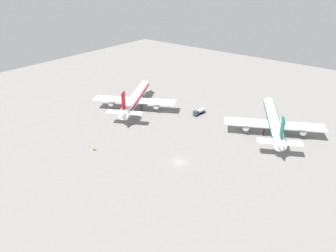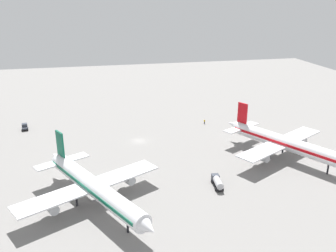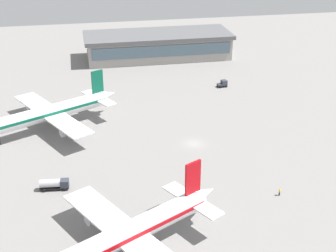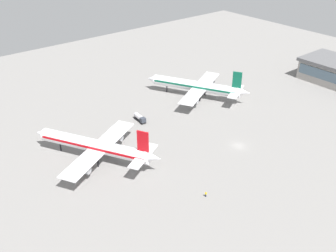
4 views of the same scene
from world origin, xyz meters
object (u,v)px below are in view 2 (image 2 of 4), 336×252
airplane_at_gate (285,143)px  ground_crew_worker (204,121)px  airplane_taxiing (93,186)px  fuel_truck (217,182)px  baggage_tug (25,127)px

airplane_at_gate → ground_crew_worker: size_ratio=24.93×
ground_crew_worker → airplane_taxiing: bearing=164.7°
airplane_taxiing → fuel_truck: size_ratio=6.49×
ground_crew_worker → airplane_at_gate: bearing=-133.0°
airplane_at_gate → baggage_tug: airplane_at_gate is taller
fuel_truck → ground_crew_worker: size_ratio=3.87×
airplane_taxiing → fuel_truck: bearing=66.2°
fuel_truck → ground_crew_worker: bearing=-8.1°
baggage_tug → airplane_at_gate: bearing=-127.4°
ground_crew_worker → fuel_truck: bearing=-168.3°
airplane_at_gate → baggage_tug: bearing=-146.7°
fuel_truck → airplane_taxiing: bearing=99.9°
airplane_taxiing → ground_crew_worker: 66.50m
airplane_taxiing → ground_crew_worker: airplane_taxiing is taller
airplane_at_gate → ground_crew_worker: bearing=172.9°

